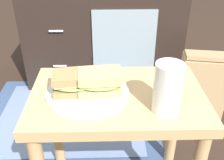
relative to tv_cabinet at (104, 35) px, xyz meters
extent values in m
cube|color=tan|center=(0.05, -0.95, 0.15)|extent=(0.56, 0.36, 0.04)
cylinder|color=tan|center=(-0.20, -0.80, -0.08)|extent=(0.04, 0.04, 0.43)
cylinder|color=tan|center=(0.29, -0.80, -0.08)|extent=(0.04, 0.04, 0.43)
cube|color=black|center=(0.00, 0.00, 0.00)|extent=(0.96, 0.44, 0.58)
cube|color=#8C9EA8|center=(0.12, -0.22, 0.01)|extent=(0.37, 0.01, 0.44)
cylinder|color=silver|center=(-0.26, -0.23, 0.12)|extent=(0.08, 0.01, 0.01)
cylinder|color=silver|center=(-0.26, -0.23, -0.10)|extent=(0.08, 0.01, 0.01)
cube|color=#384C72|center=(-0.19, -0.48, -0.29)|extent=(0.94, 0.77, 0.01)
cube|color=slate|center=(-0.19, -0.48, -0.28)|extent=(0.77, 0.63, 0.00)
cylinder|color=silver|center=(-0.05, -0.95, 0.17)|extent=(0.26, 0.26, 0.01)
cube|color=#9E7A4C|center=(-0.09, -0.95, 0.19)|extent=(0.14, 0.10, 0.02)
ellipsoid|color=#8CB260|center=(-0.09, -0.95, 0.21)|extent=(0.15, 0.11, 0.02)
cube|color=beige|center=(-0.09, -0.95, 0.22)|extent=(0.13, 0.10, 0.01)
cube|color=#9E7A4C|center=(-0.09, -0.95, 0.23)|extent=(0.14, 0.10, 0.02)
cube|color=tan|center=(-0.01, -0.95, 0.19)|extent=(0.14, 0.10, 0.02)
ellipsoid|color=#8CB260|center=(-0.01, -0.95, 0.21)|extent=(0.15, 0.11, 0.02)
cube|color=beige|center=(-0.01, -0.95, 0.22)|extent=(0.13, 0.10, 0.01)
cube|color=tan|center=(-0.01, -0.95, 0.24)|extent=(0.14, 0.11, 0.02)
cylinder|color=silver|center=(0.18, -1.04, 0.25)|extent=(0.08, 0.08, 0.15)
cylinder|color=#B26014|center=(0.18, -1.04, 0.23)|extent=(0.07, 0.07, 0.12)
cylinder|color=white|center=(0.18, -1.04, 0.30)|extent=(0.07, 0.07, 0.01)
cube|color=tan|center=(0.53, -0.46, -0.12)|extent=(0.25, 0.17, 0.34)
cube|color=tan|center=(0.53, -0.46, 0.06)|extent=(0.24, 0.15, 0.03)
camera|label=1|loc=(0.01, -1.66, 0.64)|focal=42.88mm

